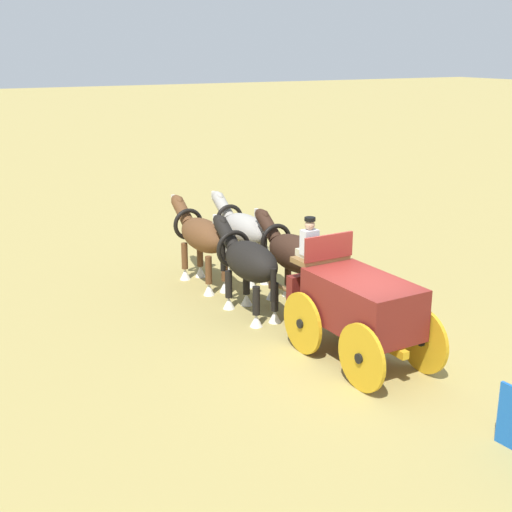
# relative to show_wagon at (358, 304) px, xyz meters

# --- Properties ---
(ground_plane) EXTENTS (220.00, 220.00, 0.00)m
(ground_plane) POSITION_rel_show_wagon_xyz_m (-0.14, -0.01, -1.25)
(ground_plane) COLOR #9E8C4C
(show_wagon) EXTENTS (5.57, 1.83, 2.86)m
(show_wagon) POSITION_rel_show_wagon_xyz_m (0.00, 0.00, 0.00)
(show_wagon) COLOR maroon
(show_wagon) RESTS_ON ground
(draft_horse_rear_near) EXTENTS (3.03, 1.01, 2.21)m
(draft_horse_rear_near) POSITION_rel_show_wagon_xyz_m (3.44, 0.75, 0.10)
(draft_horse_rear_near) COLOR black
(draft_horse_rear_near) RESTS_ON ground
(draft_horse_rear_off) EXTENTS (3.16, 0.99, 2.21)m
(draft_horse_rear_off) POSITION_rel_show_wagon_xyz_m (3.48, -0.55, 0.10)
(draft_horse_rear_off) COLOR #331E14
(draft_horse_rear_off) RESTS_ON ground
(draft_horse_lead_near) EXTENTS (3.22, 0.96, 2.26)m
(draft_horse_lead_near) POSITION_rel_show_wagon_xyz_m (6.04, 0.83, 0.14)
(draft_horse_lead_near) COLOR brown
(draft_horse_lead_near) RESTS_ON ground
(draft_horse_lead_off) EXTENTS (3.12, 0.94, 2.25)m
(draft_horse_lead_off) POSITION_rel_show_wagon_xyz_m (6.09, -0.47, 0.13)
(draft_horse_lead_off) COLOR #9E998E
(draft_horse_lead_off) RESTS_ON ground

